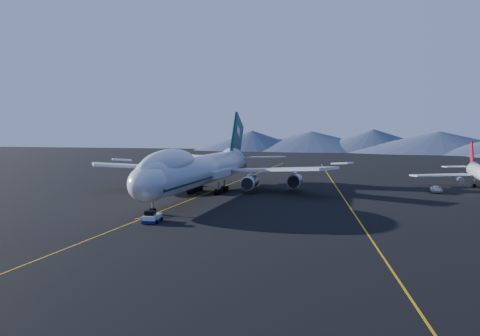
# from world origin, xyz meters

# --- Properties ---
(ground) EXTENTS (500.00, 500.00, 0.00)m
(ground) POSITION_xyz_m (0.00, 0.00, 0.00)
(ground) COLOR black
(ground) RESTS_ON ground
(taxiway_line_main) EXTENTS (0.25, 220.00, 0.01)m
(taxiway_line_main) POSITION_xyz_m (0.00, 0.00, 0.01)
(taxiway_line_main) COLOR orange
(taxiway_line_main) RESTS_ON ground
(taxiway_line_side) EXTENTS (28.08, 198.09, 0.01)m
(taxiway_line_side) POSITION_xyz_m (30.00, 10.00, 0.01)
(taxiway_line_side) COLOR orange
(taxiway_line_side) RESTS_ON ground
(boeing_747) EXTENTS (59.62, 72.43, 19.37)m
(boeing_747) POSITION_xyz_m (0.00, 0.03, 5.81)
(boeing_747) COLOR silver
(boeing_747) RESTS_ON ground
(pushback_tug) EXTENTS (2.92, 4.61, 1.91)m
(pushback_tug) POSITION_xyz_m (3.00, -33.69, 0.60)
(pushback_tug) COLOR silver
(pushback_tug) RESTS_ON ground
(service_van) EXTENTS (2.43, 5.26, 1.46)m
(service_van) POSITION_xyz_m (51.23, 18.86, 0.73)
(service_van) COLOR silver
(service_van) RESTS_ON ground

